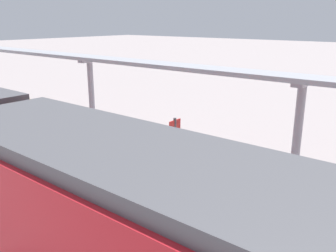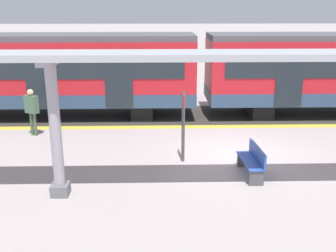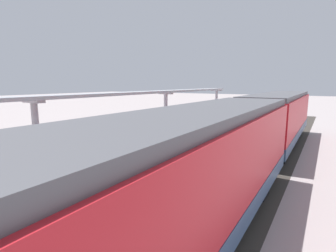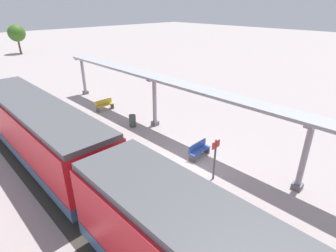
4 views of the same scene
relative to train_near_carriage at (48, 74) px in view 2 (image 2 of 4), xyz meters
name	(u,v)px [view 2 (image 2 of 4)]	position (x,y,z in m)	size (l,w,h in m)	color
ground_plane	(237,154)	(4.83, 7.19, -1.83)	(176.00, 176.00, 0.00)	#A59997
tactile_edge_strip	(222,126)	(1.80, 7.19, -1.83)	(0.41, 39.76, 0.01)	gold
trackbed	(216,115)	(-0.01, 7.19, -1.83)	(3.20, 51.76, 0.01)	#38332D
train_near_carriage	(48,74)	(0.00, 0.00, 0.00)	(2.65, 12.38, 3.48)	red
canopy_pillar_second	(55,129)	(7.62, 2.12, -0.08)	(1.10, 0.44, 3.45)	slate
canopy_beam	(267,55)	(7.62, 7.19, 1.70)	(1.20, 31.48, 0.16)	#A8AAB2
bench_far_end	(253,161)	(6.52, 7.29, -1.39)	(1.52, 0.51, 0.86)	#2D4EA3
platform_info_sign	(183,120)	(5.40, 5.38, -0.50)	(0.56, 0.10, 2.20)	#4C4C51
passenger_waiting_near_edge	(32,107)	(2.71, 0.04, -0.74)	(0.44, 0.55, 1.74)	#4A5F45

